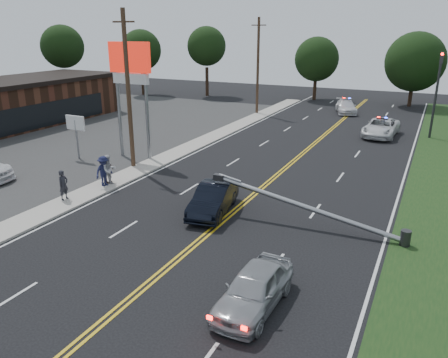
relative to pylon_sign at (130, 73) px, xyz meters
The scene contains 22 objects.
ground 18.50m from the pylon_sign, 53.13° to the right, with size 120.00×120.00×0.00m, color black.
sidewalk 7.46m from the pylon_sign, 62.30° to the right, with size 1.80×70.00×0.12m, color #A7A297.
centerline_yellow 12.73m from the pylon_sign, 20.85° to the right, with size 0.36×80.00×0.00m, color gold.
pylon_sign is the anchor object (origin of this frame).
small_sign 5.45m from the pylon_sign, 150.26° to the right, with size 1.60×0.14×3.10m.
traffic_signal 24.75m from the pylon_sign, 40.39° to the left, with size 0.28×0.41×7.05m.
fallen_streetlight 16.66m from the pylon_sign, 22.22° to the right, with size 9.36×0.44×1.91m.
utility_pole_mid 2.55m from the pylon_sign, 56.98° to the right, with size 1.60×0.28×10.00m.
utility_pole_far 20.06m from the pylon_sign, 86.28° to the left, with size 1.60×0.28×10.00m.
tree_3 29.57m from the pylon_sign, 143.67° to the left, with size 5.22×5.22×9.39m.
tree_4 32.90m from the pylon_sign, 125.03° to the left, with size 5.53×5.53×8.86m.
tree_5 31.61m from the pylon_sign, 108.79° to the left, with size 5.21×5.21×9.26m.
tree_6 33.18m from the pylon_sign, 82.64° to the left, with size 5.59×5.59×7.97m.
tree_7 36.45m from the pylon_sign, 64.02° to the left, with size 6.85×6.85×8.62m.
crashed_sedan 12.68m from the pylon_sign, 33.64° to the right, with size 1.53×4.39×1.45m, color black.
waiting_sedan 20.07m from the pylon_sign, 41.65° to the right, with size 1.63×4.05×1.38m, color #9EA1A6.
emergency_a 21.66m from the pylon_sign, 44.72° to the left, with size 2.52×5.46×1.52m, color silver.
emergency_b 27.20m from the pylon_sign, 68.04° to the left, with size 1.96×4.82×1.40m, color silver.
bystander_a 10.11m from the pylon_sign, 78.45° to the right, with size 0.59×0.39×1.62m, color #222229.
bystander_b 7.87m from the pylon_sign, 67.26° to the right, with size 0.87×0.68×1.79m, color #B4B3B9.
bystander_c 8.06m from the pylon_sign, 69.38° to the right, with size 1.15×0.66×1.78m, color #181C3E.
bystander_d 7.75m from the pylon_sign, 69.25° to the right, with size 0.90×0.37×1.54m, color #544743.
Camera 1 is at (8.51, -10.42, 8.74)m, focal length 35.00 mm.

